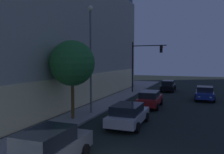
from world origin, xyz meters
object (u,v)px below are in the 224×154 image
(modern_building, at_px, (4,32))
(traffic_light_far_corner, at_px, (142,59))
(car_red, at_px, (150,99))
(car_black, at_px, (168,86))
(car_grey, at_px, (49,148))
(street_lamp_sidewalk, at_px, (91,47))
(car_blue, at_px, (205,93))
(car_silver, at_px, (128,114))
(sidewalk_tree, at_px, (72,63))

(modern_building, bearing_deg, traffic_light_far_corner, -58.87)
(car_red, bearing_deg, car_black, -0.78)
(car_grey, relative_size, car_black, 1.01)
(street_lamp_sidewalk, distance_m, car_grey, 11.04)
(traffic_light_far_corner, height_order, car_blue, traffic_light_far_corner)
(car_blue, xyz_separation_m, car_black, (6.37, 4.89, 0.00))
(street_lamp_sidewalk, distance_m, car_black, 18.44)
(car_silver, bearing_deg, car_red, -1.11)
(traffic_light_far_corner, bearing_deg, modern_building, 121.13)
(car_silver, relative_size, car_red, 1.01)
(car_grey, relative_size, car_silver, 1.00)
(modern_building, height_order, traffic_light_far_corner, modern_building)
(street_lamp_sidewalk, xyz_separation_m, sidewalk_tree, (-2.16, 0.50, -1.30))
(car_grey, distance_m, car_silver, 7.53)
(car_grey, height_order, car_red, car_grey)
(car_silver, xyz_separation_m, car_blue, (13.09, -5.19, -0.01))
(sidewalk_tree, height_order, car_silver, sidewalk_tree)
(traffic_light_far_corner, height_order, car_black, traffic_light_far_corner)
(car_black, bearing_deg, modern_building, 125.51)
(traffic_light_far_corner, height_order, street_lamp_sidewalk, street_lamp_sidewalk)
(sidewalk_tree, height_order, car_red, sidewalk_tree)
(sidewalk_tree, height_order, car_black, sidewalk_tree)
(sidewalk_tree, relative_size, car_red, 1.27)
(car_blue, height_order, car_black, car_black)
(street_lamp_sidewalk, relative_size, car_silver, 1.88)
(sidewalk_tree, xyz_separation_m, car_red, (6.96, -4.55, -3.52))
(car_grey, distance_m, car_black, 26.93)
(sidewalk_tree, height_order, car_grey, sidewalk_tree)
(modern_building, xyz_separation_m, sidewalk_tree, (-6.70, -13.14, -3.58))
(modern_building, bearing_deg, car_red, -89.17)
(street_lamp_sidewalk, relative_size, car_grey, 1.88)
(street_lamp_sidewalk, height_order, car_grey, street_lamp_sidewalk)
(modern_building, height_order, street_lamp_sidewalk, modern_building)
(sidewalk_tree, xyz_separation_m, car_black, (19.45, -4.72, -3.54))
(traffic_light_far_corner, distance_m, car_silver, 16.38)
(traffic_light_far_corner, xyz_separation_m, car_grey, (-23.11, -1.43, -3.80))
(car_silver, xyz_separation_m, car_black, (19.46, -0.30, -0.00))
(street_lamp_sidewalk, bearing_deg, car_blue, -39.83)
(traffic_light_far_corner, bearing_deg, car_grey, -176.47)
(street_lamp_sidewalk, relative_size, car_blue, 2.21)
(modern_building, xyz_separation_m, car_grey, (-14.14, -16.28, -7.05))
(car_blue, bearing_deg, sidewalk_tree, 143.71)
(car_black, bearing_deg, traffic_light_far_corner, 141.48)
(street_lamp_sidewalk, bearing_deg, car_grey, -164.62)
(modern_building, relative_size, car_red, 7.35)
(traffic_light_far_corner, height_order, car_grey, traffic_light_far_corner)
(sidewalk_tree, height_order, car_blue, sidewalk_tree)
(car_grey, bearing_deg, car_silver, -9.74)
(traffic_light_far_corner, relative_size, car_black, 1.46)
(modern_building, distance_m, car_grey, 22.69)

